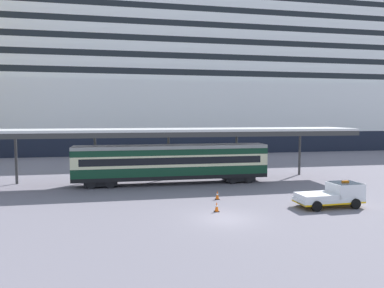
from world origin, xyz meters
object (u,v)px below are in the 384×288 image
(service_truck, at_px, (334,194))
(quay_bollard, at_px, (316,198))
(traffic_cone_near, at_px, (217,207))
(train_carriage, at_px, (172,162))
(cruise_ship, at_px, (131,83))
(traffic_cone_mid, at_px, (217,195))

(service_truck, distance_m, quay_bollard, 1.44)
(service_truck, relative_size, traffic_cone_near, 6.78)
(train_carriage, distance_m, quay_bollard, 14.98)
(cruise_ship, bearing_deg, quay_bollard, -75.75)
(cruise_ship, distance_m, traffic_cone_mid, 53.73)
(cruise_ship, height_order, traffic_cone_mid, cruise_ship)
(traffic_cone_mid, distance_m, quay_bollard, 8.07)
(traffic_cone_near, xyz_separation_m, quay_bollard, (8.49, 0.66, 0.13))
(traffic_cone_mid, bearing_deg, service_truck, -25.50)
(traffic_cone_near, height_order, quay_bollard, quay_bollard)
(cruise_ship, relative_size, quay_bollard, 182.90)
(cruise_ship, xyz_separation_m, quay_bollard, (13.85, -54.55, -13.97))
(traffic_cone_mid, bearing_deg, cruise_ship, 97.09)
(service_truck, bearing_deg, traffic_cone_mid, 154.50)
(cruise_ship, height_order, traffic_cone_near, cruise_ship)
(traffic_cone_near, bearing_deg, quay_bollard, 4.43)
(train_carriage, bearing_deg, traffic_cone_near, -80.70)
(cruise_ship, bearing_deg, traffic_cone_near, -84.45)
(cruise_ship, height_order, quay_bollard, cruise_ship)
(train_carriage, height_order, quay_bollard, train_carriage)
(train_carriage, bearing_deg, service_truck, -45.73)
(traffic_cone_mid, relative_size, quay_bollard, 0.82)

